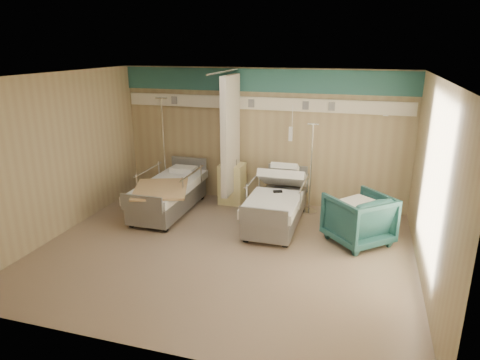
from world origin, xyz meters
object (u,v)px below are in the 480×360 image
(bedside_cabinet, at_px, (232,183))
(visitor_armchair, at_px, (358,219))
(iv_stand_right, at_px, (310,195))
(bed_right, at_px, (277,209))
(bed_left, at_px, (169,197))
(iv_stand_left, at_px, (166,177))

(bedside_cabinet, bearing_deg, visitor_armchair, -25.25)
(bedside_cabinet, height_order, iv_stand_right, iv_stand_right)
(visitor_armchair, height_order, iv_stand_right, iv_stand_right)
(bed_right, height_order, iv_stand_right, iv_stand_right)
(bed_left, bearing_deg, bedside_cabinet, 40.60)
(bed_right, xyz_separation_m, iv_stand_right, (0.50, 0.82, 0.05))
(iv_stand_right, distance_m, iv_stand_left, 3.18)
(bed_right, distance_m, bed_left, 2.20)
(bedside_cabinet, xyz_separation_m, visitor_armchair, (2.63, -1.24, 0.01))
(bed_left, xyz_separation_m, visitor_armchair, (3.68, -0.34, 0.12))
(bed_right, bearing_deg, bed_left, 180.00)
(bed_left, xyz_separation_m, iv_stand_left, (-0.48, 0.86, 0.13))
(iv_stand_right, bearing_deg, bed_left, -163.04)
(iv_stand_left, bearing_deg, iv_stand_right, -0.64)
(iv_stand_right, bearing_deg, visitor_armchair, -49.94)
(bed_right, distance_m, visitor_armchair, 1.52)
(visitor_armchair, bearing_deg, bed_right, -55.66)
(bedside_cabinet, relative_size, visitor_armchair, 0.90)
(bed_right, relative_size, bedside_cabinet, 2.54)
(visitor_armchair, relative_size, iv_stand_right, 0.53)
(visitor_armchair, bearing_deg, bed_left, -48.00)
(visitor_armchair, xyz_separation_m, iv_stand_left, (-4.16, 1.20, 0.02))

